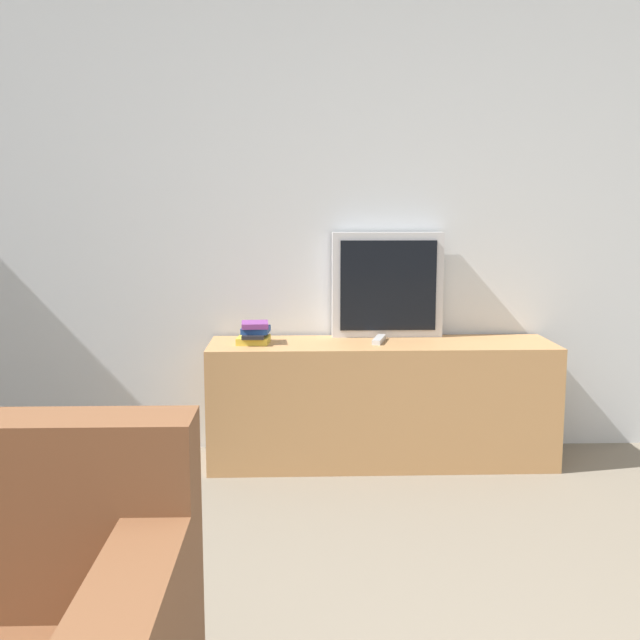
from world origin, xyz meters
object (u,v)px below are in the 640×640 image
Objects in this scene: tv_stand at (381,402)px; remote_on_stand at (379,340)px; television at (387,285)px; book_stack at (254,333)px.

tv_stand is 0.32m from remote_on_stand.
television is at bearing 70.21° from remote_on_stand.
book_stack is (-0.64, 0.00, 0.36)m from tv_stand.
television is at bearing 75.28° from tv_stand.
tv_stand is 8.52× the size of remote_on_stand.
book_stack is 0.98× the size of remote_on_stand.
book_stack reaches higher than tv_stand.
tv_stand is at bearing -0.27° from book_stack.
book_stack is (-0.68, -0.18, -0.22)m from television.
television reaches higher than remote_on_stand.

